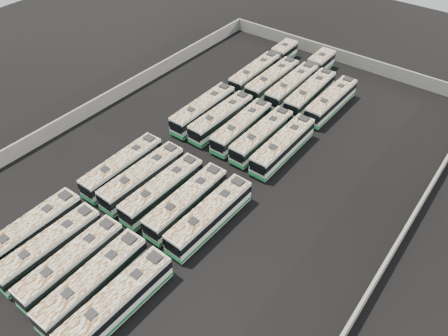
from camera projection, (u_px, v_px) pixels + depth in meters
ground at (213, 175)px, 54.20m from camera, size 140.00×140.00×0.00m
perimeter_wall at (213, 169)px, 53.47m from camera, size 45.20×73.20×2.20m
bus_front_far_left at (30, 232)px, 45.17m from camera, size 2.53×11.73×3.30m
bus_front_left at (50, 247)px, 43.79m from camera, size 2.59×11.32×3.18m
bus_front_center at (72, 263)px, 42.31m from camera, size 2.46×11.44×3.22m
bus_front_right at (93, 282)px, 40.65m from camera, size 2.67×11.84×3.33m
bus_front_far_right at (117, 302)px, 39.10m from camera, size 2.76×11.82×3.32m
bus_midfront_far_left at (123, 167)px, 52.88m from camera, size 2.48×11.44×3.22m
bus_midfront_left at (143, 177)px, 51.43m from camera, size 2.75×11.72×3.29m
bus_midfront_center at (163, 190)px, 49.88m from camera, size 2.59×11.44×3.21m
bus_midfront_right at (187, 202)px, 48.41m from camera, size 2.45×11.56×3.26m
bus_midfront_far_right at (210, 216)px, 46.84m from camera, size 2.79×11.84×3.32m
bus_midback_far_left at (203, 110)px, 61.96m from camera, size 2.54×11.76×3.31m
bus_midback_left at (221, 118)px, 60.53m from camera, size 2.71×11.48×3.22m
bus_midback_center at (242, 127)px, 58.96m from camera, size 2.66×11.39×3.19m
bus_midback_right at (262, 136)px, 57.44m from camera, size 2.51×11.52×3.24m
bus_midback_far_right at (283, 146)px, 55.85m from camera, size 2.54×11.82×3.33m
bus_back_far_left at (265, 66)px, 71.59m from camera, size 2.71×17.58×3.18m
bus_back_left at (272, 80)px, 68.05m from camera, size 2.50×11.76×3.31m
bus_back_center at (302, 78)px, 68.57m from camera, size 2.65×18.26×3.31m
bus_back_right at (310, 93)px, 65.17m from camera, size 2.77×11.87×3.33m
bus_back_far_right at (331, 101)px, 63.65m from camera, size 2.63×11.63×3.27m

